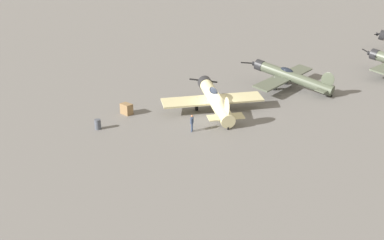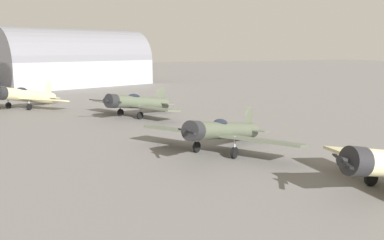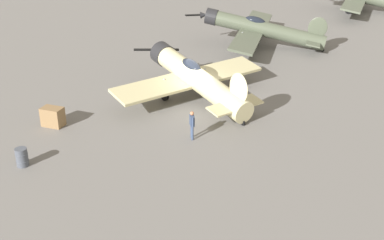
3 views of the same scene
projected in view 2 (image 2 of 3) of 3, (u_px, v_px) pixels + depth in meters
airplane_mid_apron at (223, 131)px, 28.54m from camera, size 9.65×11.24×2.99m
airplane_far_line at (136, 103)px, 43.62m from camera, size 10.05×11.75×3.06m
airplane_outer_stand at (25, 96)px, 49.79m from camera, size 10.49×10.66×3.35m
distant_hangar at (76, 64)px, 79.71m from camera, size 31.53×20.96×12.39m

